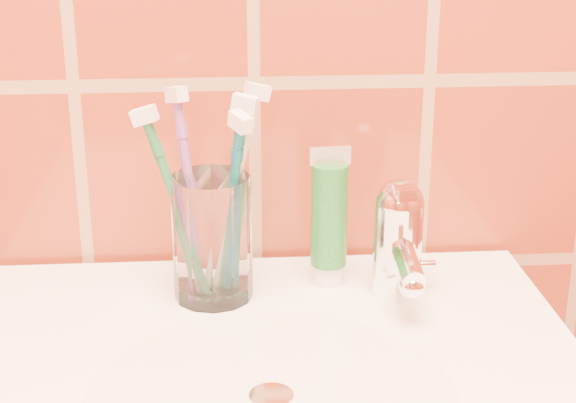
{
  "coord_description": "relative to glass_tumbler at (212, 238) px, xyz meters",
  "views": [
    {
      "loc": [
        -0.03,
        0.31,
        1.24
      ],
      "look_at": [
        0.03,
        1.08,
        0.95
      ],
      "focal_mm": 55.0,
      "sensor_mm": 36.0,
      "label": 1
    }
  ],
  "objects": [
    {
      "name": "toothbrush_4",
      "position": [
        -0.03,
        -0.0,
        0.03
      ],
      "size": [
        0.11,
        0.1,
        0.2
      ],
      "primitive_type": null,
      "rotation": [
        0.31,
        0.0,
        -1.79
      ],
      "color": "#1D6C3C",
      "rests_on": "glass_tumbler"
    },
    {
      "name": "faucet",
      "position": [
        0.18,
        -0.01,
        0.0
      ],
      "size": [
        0.05,
        0.11,
        0.12
      ],
      "color": "white",
      "rests_on": "pedestal_sink"
    },
    {
      "name": "toothbrush_2",
      "position": [
        0.02,
        -0.01,
        0.03
      ],
      "size": [
        0.09,
        0.1,
        0.21
      ],
      "primitive_type": null,
      "rotation": [
        0.21,
        0.0,
        0.56
      ],
      "color": "#0C5B69",
      "rests_on": "glass_tumbler"
    },
    {
      "name": "toothpaste_tube",
      "position": [
        0.12,
        0.02,
        0.01
      ],
      "size": [
        0.04,
        0.04,
        0.14
      ],
      "rotation": [
        0.0,
        0.0,
        0.09
      ],
      "color": "white",
      "rests_on": "pedestal_sink"
    },
    {
      "name": "glass_tumbler",
      "position": [
        0.0,
        0.0,
        0.0
      ],
      "size": [
        0.08,
        0.08,
        0.13
      ],
      "primitive_type": "cylinder",
      "rotation": [
        0.0,
        0.0,
        -0.09
      ],
      "color": "white",
      "rests_on": "pedestal_sink"
    },
    {
      "name": "toothbrush_1",
      "position": [
        0.02,
        0.02,
        0.04
      ],
      "size": [
        0.12,
        0.1,
        0.22
      ],
      "primitive_type": null,
      "rotation": [
        0.27,
        0.0,
        1.93
      ],
      "color": "silver",
      "rests_on": "glass_tumbler"
    },
    {
      "name": "toothbrush_0",
      "position": [
        -0.02,
        0.01,
        0.04
      ],
      "size": [
        0.09,
        0.11,
        0.22
      ],
      "primitive_type": null,
      "rotation": [
        0.2,
        0.0,
        -2.56
      ],
      "color": "#81489C",
      "rests_on": "glass_tumbler"
    },
    {
      "name": "toothbrush_3",
      "position": [
        0.02,
        0.0,
        0.04
      ],
      "size": [
        0.08,
        0.07,
        0.21
      ],
      "primitive_type": null,
      "rotation": [
        0.17,
        0.0,
        1.26
      ],
      "color": "#217C41",
      "rests_on": "glass_tumbler"
    }
  ]
}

